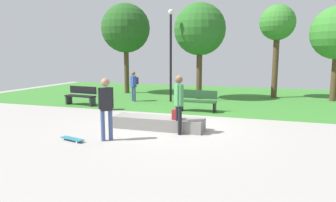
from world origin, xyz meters
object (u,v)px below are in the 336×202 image
at_px(tree_tall_oak, 126,29).
at_px(trash_bin, 107,102).
at_px(skater_watching, 179,100).
at_px(park_bench_far_right, 198,100).
at_px(backpack_on_ledge, 176,114).
at_px(tree_broad_elm, 277,25).
at_px(tree_slender_maple, 200,30).
at_px(skater_performing_trick, 106,104).
at_px(concrete_ledge, 158,123).
at_px(park_bench_center_lawn, 81,95).
at_px(lamp_post, 171,47).
at_px(skateboard_by_ledge, 72,139).
at_px(pedestrian_with_backpack, 134,84).

xyz_separation_m(tree_tall_oak, trash_bin, (1.82, -5.85, -3.71)).
height_order(skater_watching, park_bench_far_right, skater_watching).
bearing_deg(backpack_on_ledge, tree_broad_elm, -12.58).
height_order(tree_slender_maple, tree_broad_elm, tree_slender_maple).
bearing_deg(skater_performing_trick, concrete_ledge, 61.71).
distance_m(skater_performing_trick, park_bench_center_lawn, 6.73).
bearing_deg(tree_slender_maple, trash_bin, -123.92).
distance_m(skater_performing_trick, tree_tall_oak, 11.42).
xyz_separation_m(concrete_ledge, skater_performing_trick, (-0.94, -1.74, 0.86)).
bearing_deg(lamp_post, tree_broad_elm, 32.11).
xyz_separation_m(skateboard_by_ledge, tree_slender_maple, (1.64, 9.39, 3.73)).
height_order(concrete_ledge, skater_performing_trick, skater_performing_trick).
distance_m(concrete_ledge, park_bench_far_right, 3.55).
bearing_deg(skater_performing_trick, backpack_on_ledge, 45.09).
relative_size(backpack_on_ledge, skater_watching, 0.18).
height_order(park_bench_far_right, tree_tall_oak, tree_tall_oak).
bearing_deg(concrete_ledge, tree_slender_maple, 91.65).
xyz_separation_m(backpack_on_ledge, tree_tall_oak, (-5.86, 8.55, 3.53)).
distance_m(concrete_ledge, pedestrian_with_backpack, 6.26).
distance_m(tree_tall_oak, lamp_post, 4.78).
bearing_deg(lamp_post, tree_slender_maple, 51.08).
height_order(tree_slender_maple, pedestrian_with_backpack, tree_slender_maple).
xyz_separation_m(backpack_on_ledge, park_bench_far_right, (-0.08, 3.63, -0.08)).
bearing_deg(skater_performing_trick, tree_broad_elm, 66.29).
height_order(tree_tall_oak, lamp_post, tree_tall_oak).
xyz_separation_m(skateboard_by_ledge, lamp_post, (0.45, 7.91, 2.77)).
height_order(skater_watching, tree_broad_elm, tree_broad_elm).
xyz_separation_m(tree_slender_maple, tree_tall_oak, (-5.00, 1.13, 0.29)).
height_order(backpack_on_ledge, skateboard_by_ledge, backpack_on_ledge).
distance_m(tree_slender_maple, pedestrian_with_backpack, 4.64).
relative_size(backpack_on_ledge, tree_broad_elm, 0.06).
xyz_separation_m(park_bench_far_right, tree_broad_elm, (3.24, 5.58, 3.64)).
height_order(backpack_on_ledge, lamp_post, lamp_post).
bearing_deg(tree_broad_elm, skateboard_by_ledge, -116.85).
relative_size(park_bench_center_lawn, park_bench_far_right, 1.02).
xyz_separation_m(skater_watching, park_bench_center_lawn, (-6.07, 3.80, -0.59)).
height_order(concrete_ledge, backpack_on_ledge, backpack_on_ledge).
bearing_deg(pedestrian_with_backpack, backpack_on_ledge, -54.02).
bearing_deg(lamp_post, pedestrian_with_backpack, -164.47).
xyz_separation_m(backpack_on_ledge, skater_watching, (0.16, -0.27, 0.52)).
bearing_deg(concrete_ledge, lamp_post, 103.60).
height_order(skater_performing_trick, lamp_post, lamp_post).
xyz_separation_m(backpack_on_ledge, tree_broad_elm, (3.15, 9.21, 3.56)).
height_order(park_bench_far_right, pedestrian_with_backpack, pedestrian_with_backpack).
relative_size(tree_broad_elm, tree_tall_oak, 0.92).
bearing_deg(lamp_post, trash_bin, -121.42).
distance_m(tree_broad_elm, tree_tall_oak, 9.04).
relative_size(skateboard_by_ledge, tree_broad_elm, 0.16).
bearing_deg(concrete_ledge, trash_bin, 142.90).
height_order(lamp_post, trash_bin, lamp_post).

